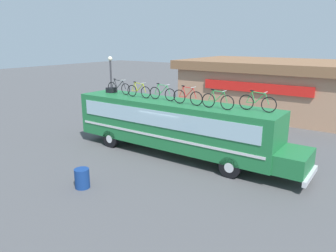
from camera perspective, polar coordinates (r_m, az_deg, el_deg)
ground_plane at (r=17.62m, az=0.62°, el=-5.00°), size 120.00×120.00×0.00m
bus at (r=16.99m, az=1.29°, el=0.29°), size 12.91×2.40×2.94m
luggage_bag_1 at (r=19.97m, az=-10.00°, el=6.32°), size 0.48×0.52×0.30m
rooftop_bicycle_1 at (r=19.33m, az=-8.76°, el=6.75°), size 1.76×0.44×0.89m
rooftop_bicycle_2 at (r=17.98m, az=-5.23°, el=6.23°), size 1.65×0.44×0.87m
rooftop_bicycle_3 at (r=17.10m, az=-1.03°, el=5.85°), size 1.67×0.44×0.89m
rooftop_bicycle_4 at (r=15.90m, az=3.49°, el=5.19°), size 1.69×0.44×0.94m
rooftop_bicycle_5 at (r=15.07m, az=8.79°, el=4.45°), size 1.65×0.44×0.91m
rooftop_bicycle_6 at (r=14.94m, az=15.57°, el=4.02°), size 1.74×0.44×0.93m
roadside_building at (r=29.11m, az=18.27°, el=6.78°), size 14.89×9.64×4.37m
trash_bin at (r=14.12m, az=-15.00°, el=-8.96°), size 0.62×0.62×0.84m
street_lamp at (r=26.07m, az=-10.07°, el=8.20°), size 0.35×0.35×4.80m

